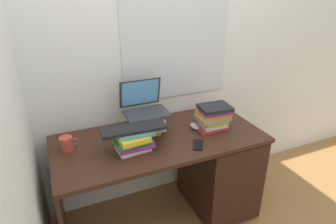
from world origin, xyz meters
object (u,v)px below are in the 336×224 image
at_px(desk, 205,166).
at_px(keyboard, 133,128).
at_px(book_stack_keyboard_riser, 134,140).
at_px(computer_mouse, 195,126).
at_px(laptop, 144,105).
at_px(mug, 67,144).
at_px(cell_phone, 198,145).
at_px(book_stack_side, 214,116).
at_px(book_stack_tall, 148,123).

distance_m(desk, keyboard, 0.78).
relative_size(book_stack_keyboard_riser, keyboard, 0.63).
distance_m(keyboard, computer_mouse, 0.55).
bearing_deg(laptop, mug, -173.71).
distance_m(book_stack_keyboard_riser, cell_phone, 0.44).
bearing_deg(laptop, computer_mouse, -19.91).
relative_size(book_stack_side, keyboard, 0.62).
bearing_deg(computer_mouse, keyboard, -168.19).
distance_m(desk, mug, 1.09).
xyz_separation_m(mug, cell_phone, (0.83, -0.30, -0.04)).
bearing_deg(keyboard, book_stack_side, 7.08).
height_order(book_stack_tall, keyboard, keyboard).
xyz_separation_m(book_stack_tall, mug, (-0.57, -0.01, -0.03)).
distance_m(book_stack_side, cell_phone, 0.30).
bearing_deg(desk, cell_phone, -136.15).
relative_size(book_stack_keyboard_riser, book_stack_side, 1.01).
bearing_deg(keyboard, desk, 7.90).
bearing_deg(keyboard, computer_mouse, 14.39).
xyz_separation_m(book_stack_tall, book_stack_keyboard_riser, (-0.16, -0.19, -0.00)).
bearing_deg(cell_phone, book_stack_side, 68.85).
height_order(computer_mouse, mug, mug).
distance_m(keyboard, cell_phone, 0.46).
distance_m(book_stack_keyboard_riser, laptop, 0.32).
bearing_deg(book_stack_side, cell_phone, -142.44).
bearing_deg(mug, cell_phone, -19.79).
bearing_deg(book_stack_side, desk, 171.80).
distance_m(computer_mouse, cell_phone, 0.25).
distance_m(laptop, cell_phone, 0.49).
distance_m(desk, cell_phone, 0.43).
bearing_deg(cell_phone, laptop, 157.10).
height_order(desk, computer_mouse, computer_mouse).
bearing_deg(cell_phone, computer_mouse, 97.94).
bearing_deg(book_stack_tall, computer_mouse, -12.18).
bearing_deg(computer_mouse, book_stack_tall, 167.82).
bearing_deg(keyboard, mug, 159.50).
bearing_deg(book_stack_tall, desk, -16.22).
distance_m(book_stack_tall, book_stack_keyboard_riser, 0.25).
bearing_deg(book_stack_keyboard_riser, mug, 156.57).
relative_size(laptop, mug, 2.54).
bearing_deg(keyboard, laptop, 59.31).
distance_m(book_stack_tall, book_stack_side, 0.50).
bearing_deg(desk, book_stack_side, -8.20).
height_order(computer_mouse, cell_phone, computer_mouse).
bearing_deg(book_stack_side, book_stack_tall, 164.41).
bearing_deg(laptop, desk, -22.19).
xyz_separation_m(book_stack_side, laptop, (-0.48, 0.19, 0.11)).
bearing_deg(book_stack_keyboard_riser, book_stack_side, 4.68).
bearing_deg(cell_phone, desk, 75.14).
bearing_deg(mug, laptop, 6.29).
distance_m(desk, book_stack_side, 0.44).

